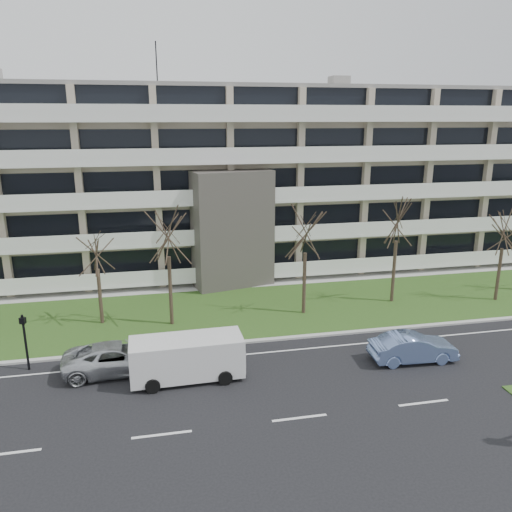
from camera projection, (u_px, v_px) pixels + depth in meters
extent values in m
plane|color=black|center=(300.00, 418.00, 22.04)|extent=(160.00, 160.00, 0.00)
cube|color=#2C531B|center=(246.00, 310.00, 34.30)|extent=(90.00, 10.00, 0.06)
cube|color=#B2B2AD|center=(261.00, 340.00, 29.57)|extent=(90.00, 0.35, 0.12)
cube|color=#B2B2AD|center=(233.00, 285.00, 39.48)|extent=(90.00, 2.00, 0.08)
cube|color=white|center=(267.00, 352.00, 28.17)|extent=(90.00, 0.12, 0.01)
cube|color=#B8A58F|center=(220.00, 180.00, 44.08)|extent=(60.00, 12.00, 15.00)
cube|color=gray|center=(218.00, 89.00, 42.03)|extent=(60.50, 12.50, 0.30)
cube|color=#4C4742|center=(233.00, 230.00, 38.28)|extent=(6.39, 3.69, 9.00)
cube|color=black|center=(233.00, 262.00, 38.77)|extent=(4.92, 1.19, 3.50)
cylinder|color=black|center=(157.00, 64.00, 40.56)|extent=(0.10, 0.10, 3.50)
cube|color=black|center=(231.00, 256.00, 39.85)|extent=(58.00, 0.10, 1.80)
cube|color=white|center=(233.00, 277.00, 39.61)|extent=(58.00, 1.40, 0.22)
cube|color=white|center=(234.00, 272.00, 38.84)|extent=(58.00, 0.08, 1.00)
cube|color=black|center=(231.00, 219.00, 39.05)|extent=(58.00, 0.10, 1.80)
cube|color=white|center=(232.00, 240.00, 38.81)|extent=(58.00, 1.40, 0.22)
cube|color=white|center=(233.00, 234.00, 38.03)|extent=(58.00, 0.08, 1.00)
cube|color=black|center=(230.00, 181.00, 38.24)|extent=(58.00, 0.10, 1.80)
cube|color=white|center=(232.00, 202.00, 38.00)|extent=(58.00, 1.40, 0.22)
cube|color=white|center=(233.00, 195.00, 37.23)|extent=(58.00, 0.08, 1.00)
cube|color=black|center=(229.00, 141.00, 37.44)|extent=(58.00, 0.10, 1.80)
cube|color=white|center=(231.00, 162.00, 37.20)|extent=(58.00, 1.40, 0.22)
cube|color=white|center=(232.00, 154.00, 36.42)|extent=(58.00, 0.08, 1.00)
cube|color=black|center=(229.00, 99.00, 36.63)|extent=(58.00, 0.10, 1.80)
cube|color=white|center=(231.00, 120.00, 36.39)|extent=(58.00, 1.40, 0.22)
cube|color=white|center=(232.00, 112.00, 35.62)|extent=(58.00, 0.08, 1.00)
imported|color=silver|center=(118.00, 358.00, 25.90)|extent=(5.65, 2.78, 1.54)
imported|color=#7A95D3|center=(413.00, 348.00, 27.04)|extent=(4.75, 1.86, 1.54)
cube|color=white|center=(187.00, 357.00, 25.09)|extent=(5.65, 2.20, 1.97)
cube|color=black|center=(187.00, 346.00, 24.94)|extent=(5.23, 2.03, 0.73)
cube|color=white|center=(239.00, 354.00, 25.70)|extent=(0.41, 1.98, 1.25)
cylinder|color=black|center=(153.00, 386.00, 23.96)|extent=(0.73, 0.28, 0.73)
cylinder|color=black|center=(152.00, 366.00, 25.91)|extent=(0.73, 0.28, 0.73)
cylinder|color=black|center=(225.00, 378.00, 24.71)|extent=(0.73, 0.28, 0.73)
cylinder|color=black|center=(219.00, 359.00, 26.67)|extent=(0.73, 0.28, 0.73)
cylinder|color=black|center=(26.00, 343.00, 25.87)|extent=(0.12, 0.12, 3.09)
cube|color=black|center=(23.00, 321.00, 25.54)|extent=(0.34, 0.30, 0.33)
sphere|color=red|center=(23.00, 321.00, 25.54)|extent=(0.14, 0.14, 0.14)
cylinder|color=#382B21|center=(100.00, 297.00, 31.65)|extent=(0.24, 0.24, 3.67)
cylinder|color=#382B21|center=(170.00, 291.00, 31.38)|extent=(0.24, 0.24, 4.52)
cylinder|color=#382B21|center=(304.00, 284.00, 33.23)|extent=(0.24, 0.24, 4.25)
cylinder|color=#382B21|center=(394.00, 272.00, 35.33)|extent=(0.24, 0.24, 4.52)
cylinder|color=#382B21|center=(498.00, 275.00, 35.70)|extent=(0.24, 0.24, 3.89)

